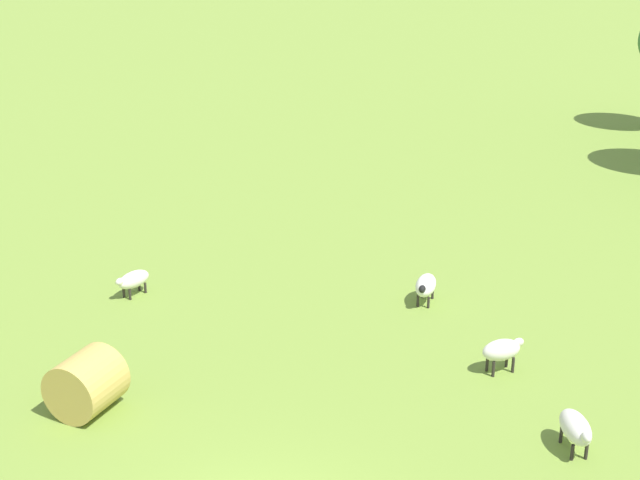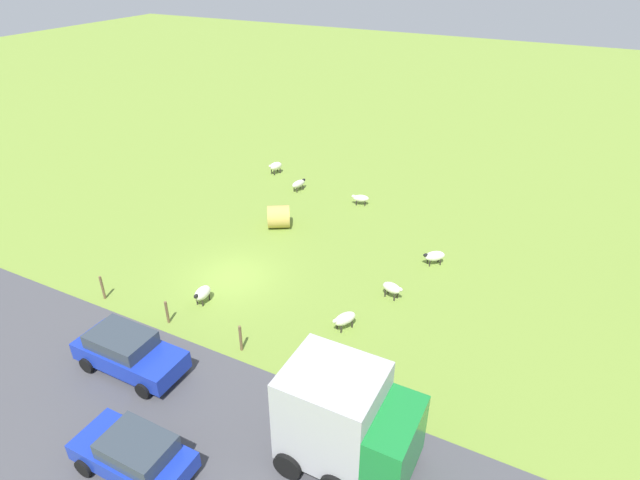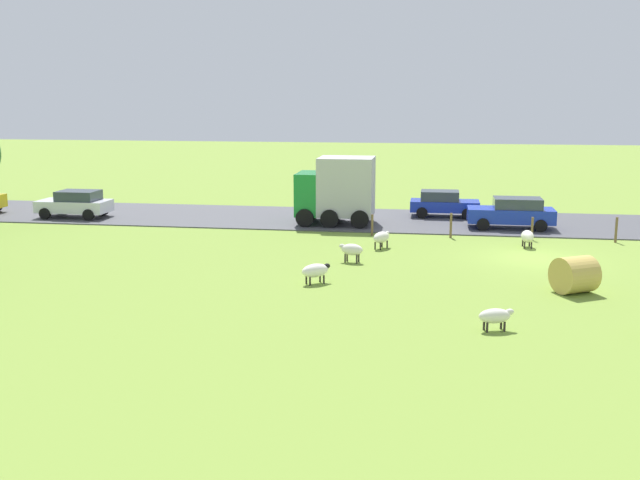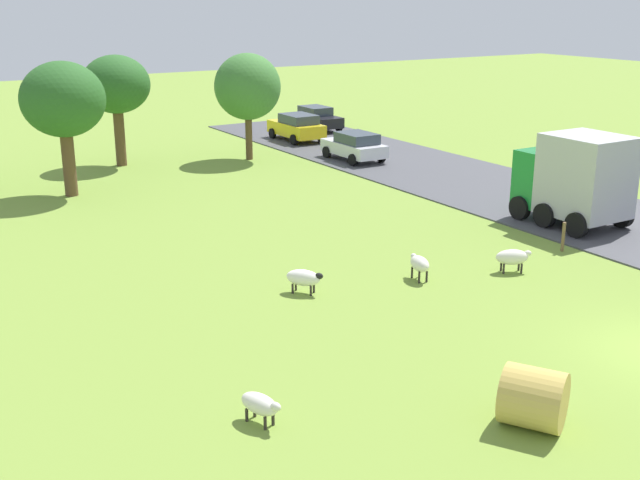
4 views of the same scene
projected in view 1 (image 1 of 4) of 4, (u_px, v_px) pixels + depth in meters
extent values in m
ellipsoid|color=silver|center=(575.00, 427.00, 17.91)|extent=(1.21, 0.96, 0.51)
ellipsoid|color=silver|center=(586.00, 437.00, 17.39)|extent=(0.31, 0.28, 0.20)
cylinder|color=#2D2823|center=(586.00, 451.00, 17.78)|extent=(0.07, 0.07, 0.34)
cylinder|color=#2D2823|center=(572.00, 452.00, 17.75)|extent=(0.07, 0.07, 0.34)
cylinder|color=#2D2823|center=(575.00, 434.00, 18.34)|extent=(0.07, 0.07, 0.34)
cylinder|color=#2D2823|center=(561.00, 435.00, 18.31)|extent=(0.07, 0.07, 0.34)
ellipsoid|color=white|center=(426.00, 285.00, 24.26)|extent=(1.08, 1.16, 0.51)
ellipsoid|color=black|center=(422.00, 289.00, 23.75)|extent=(0.30, 0.32, 0.20)
cylinder|color=#2D2823|center=(428.00, 302.00, 24.08)|extent=(0.07, 0.07, 0.31)
cylinder|color=#2D2823|center=(418.00, 301.00, 24.15)|extent=(0.07, 0.07, 0.31)
cylinder|color=#2D2823|center=(433.00, 293.00, 24.61)|extent=(0.07, 0.07, 0.31)
cylinder|color=#2D2823|center=(422.00, 292.00, 24.69)|extent=(0.07, 0.07, 0.31)
ellipsoid|color=silver|center=(501.00, 350.00, 20.81)|extent=(0.67, 1.02, 0.49)
ellipsoid|color=silver|center=(518.00, 342.00, 20.92)|extent=(0.23, 0.29, 0.20)
cylinder|color=#2D2823|center=(507.00, 360.00, 21.15)|extent=(0.07, 0.07, 0.38)
cylinder|color=#2D2823|center=(513.00, 365.00, 20.92)|extent=(0.07, 0.07, 0.38)
cylinder|color=#2D2823|center=(487.00, 364.00, 20.97)|extent=(0.07, 0.07, 0.38)
cylinder|color=#2D2823|center=(493.00, 369.00, 20.74)|extent=(0.07, 0.07, 0.38)
ellipsoid|color=silver|center=(134.00, 279.00, 24.72)|extent=(0.74, 1.09, 0.45)
ellipsoid|color=silver|center=(120.00, 282.00, 24.33)|extent=(0.25, 0.30, 0.20)
cylinder|color=#2D2823|center=(130.00, 295.00, 24.56)|extent=(0.07, 0.07, 0.29)
cylinder|color=#2D2823|center=(124.00, 292.00, 24.70)|extent=(0.07, 0.07, 0.29)
cylinder|color=#2D2823|center=(145.00, 288.00, 24.96)|extent=(0.07, 0.07, 0.29)
cylinder|color=#2D2823|center=(139.00, 286.00, 25.10)|extent=(0.07, 0.07, 0.29)
cylinder|color=tan|center=(86.00, 384.00, 19.22)|extent=(1.79, 1.78, 1.32)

